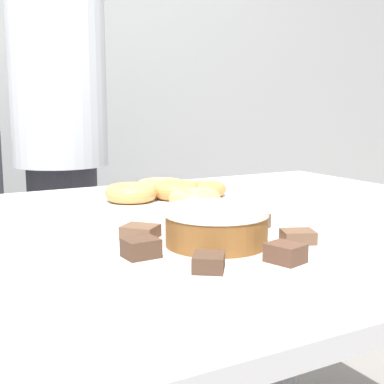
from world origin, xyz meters
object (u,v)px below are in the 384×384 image
Objects in this scene: plate_cake at (216,248)px; frosted_cake at (216,226)px; napkin at (360,196)px; person_standing at (61,147)px; plate_donuts at (176,200)px.

frosted_cake is (0.00, -0.00, 0.04)m from plate_cake.
plate_cake is at bearing 104.04° from frosted_cake.
napkin is at bearing 23.29° from plate_cake.
plate_donuts is at bearing -85.00° from person_standing.
plate_donuts is 3.00× the size of napkin.
person_standing reaches higher than frosted_cake.
frosted_cake is at bearing -75.96° from plate_cake.
plate_donuts is 0.47m from napkin.
plate_donuts is at bearing 160.31° from napkin.
person_standing is at bearing 86.37° from frosted_cake.
plate_donuts is (0.07, -0.75, -0.08)m from person_standing.
person_standing is 0.75m from plate_donuts.
plate_cake is at bearing -108.78° from plate_donuts.
frosted_cake is at bearing -108.78° from plate_donuts.
frosted_cake reaches higher than napkin.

